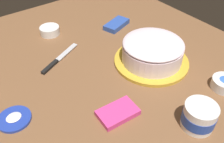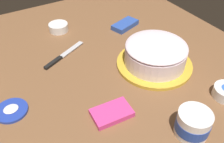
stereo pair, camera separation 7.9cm
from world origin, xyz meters
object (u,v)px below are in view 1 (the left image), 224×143
frosted_cake (152,52)px  candy_box_upper (118,113)px  sprinkle_bowl_pink (50,30)px  frosting_tub (199,116)px  candy_box_lower (117,24)px  frosting_tub_lid (14,119)px  spreading_knife (57,60)px

frosted_cake → candy_box_upper: bearing=-154.2°
frosted_cake → sprinkle_bowl_pink: (-0.24, 0.47, -0.03)m
frosting_tub → candy_box_lower: (0.18, 0.65, -0.03)m
frosting_tub_lid → candy_box_lower: 0.70m
frosting_tub_lid → sprinkle_bowl_pink: (0.34, 0.42, 0.02)m
frosting_tub → spreading_knife: bearing=109.5°
spreading_knife → sprinkle_bowl_pink: bearing=70.9°
frosting_tub → candy_box_upper: size_ratio=0.80×
sprinkle_bowl_pink → candy_box_lower: bearing=-24.6°
frosting_tub → candy_box_lower: frosting_tub is taller
frosted_cake → spreading_knife: size_ratio=1.42×
frosting_tub_lid → candy_box_upper: 0.34m
frosted_cake → candy_box_upper: 0.32m
frosted_cake → frosting_tub_lid: 0.58m
sprinkle_bowl_pink → candy_box_upper: size_ratio=0.72×
frosted_cake → frosting_tub: 0.35m
spreading_knife → candy_box_upper: 0.39m
frosting_tub → candy_box_upper: bearing=133.4°
sprinkle_bowl_pink → candy_box_upper: (-0.05, -0.61, -0.01)m
candy_box_upper → frosted_cake: bearing=29.6°
frosting_tub → frosted_cake: bearing=70.8°
frosting_tub_lid → candy_box_upper: candy_box_upper is taller
frosting_tub → candy_box_lower: size_ratio=0.75×
frosting_tub_lid → spreading_knife: (0.26, 0.20, -0.00)m
frosted_cake → frosting_tub: bearing=-109.2°
spreading_knife → candy_box_upper: size_ratio=1.67×
spreading_knife → candy_box_upper: candy_box_upper is taller
frosting_tub_lid → sprinkle_bowl_pink: 0.54m
spreading_knife → candy_box_upper: (0.03, -0.39, 0.00)m
sprinkle_bowl_pink → frosted_cake: bearing=-63.0°
frosting_tub → spreading_knife: frosting_tub is taller
frosted_cake → frosting_tub_lid: frosted_cake is taller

